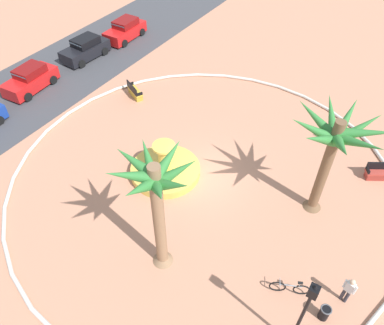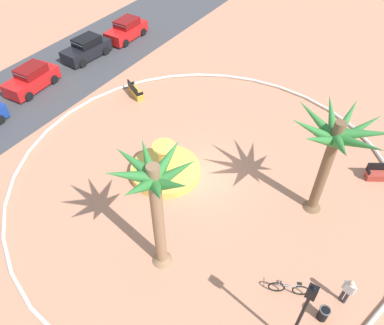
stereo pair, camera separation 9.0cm
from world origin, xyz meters
TOP-DOWN VIEW (x-y plane):
  - ground_plane at (0.00, 0.00)m, footprint 80.00×80.00m
  - plaza_curb at (0.00, 0.00)m, footprint 21.28×21.28m
  - street_asphalt at (0.00, 15.04)m, footprint 48.00×8.00m
  - fountain at (-0.95, 1.92)m, footprint 3.89×3.89m
  - palm_tree_near_fountain at (1.17, -5.89)m, footprint 4.30×4.45m
  - palm_tree_by_curb at (-5.56, -1.16)m, footprint 3.45×3.44m
  - bench_east at (5.11, -8.29)m, footprint 1.26×1.63m
  - bench_west at (4.11, 8.11)m, footprint 1.17×1.65m
  - lamppost at (-5.85, -7.44)m, footprint 0.32×0.32m
  - trash_bin at (-4.20, -8.20)m, footprint 0.46×0.46m
  - bicycle_red_frame at (-3.95, -6.62)m, footprint 0.76×1.60m
  - person_cyclist_helmet at (-3.04, -8.68)m, footprint 0.26×0.52m
  - person_pedestrian_stroll at (6.73, -5.37)m, footprint 0.41×0.39m
  - parked_car_second at (0.91, 14.97)m, footprint 4.11×2.14m
  - parked_car_third at (6.31, 14.85)m, footprint 4.10×2.11m
  - parked_car_rightmost at (10.65, 14.34)m, footprint 4.04×1.99m

SIDE VIEW (x-z plane):
  - ground_plane at x=0.00m, z-range 0.00..0.00m
  - street_asphalt at x=0.00m, z-range 0.00..0.03m
  - plaza_curb at x=0.00m, z-range 0.00..0.20m
  - fountain at x=-0.95m, z-range -0.75..1.36m
  - bench_east at x=5.11m, z-range -0.15..0.85m
  - bench_west at x=4.11m, z-range -0.15..0.85m
  - bicycle_red_frame at x=-3.95m, z-range -0.09..0.86m
  - trash_bin at x=-4.20m, z-range 0.02..0.75m
  - parked_car_second at x=0.91m, z-range -0.05..1.61m
  - parked_car_third at x=6.31m, z-range -0.05..1.61m
  - parked_car_rightmost at x=10.65m, z-range -0.05..1.61m
  - person_cyclist_helmet at x=-3.04m, z-range 0.10..1.71m
  - person_pedestrian_stroll at x=6.73m, z-range 0.10..1.73m
  - lamppost at x=-5.85m, z-range 0.38..4.90m
  - palm_tree_near_fountain at x=1.17m, z-range 1.53..7.35m
  - palm_tree_by_curb at x=-5.56m, z-range 1.52..7.85m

